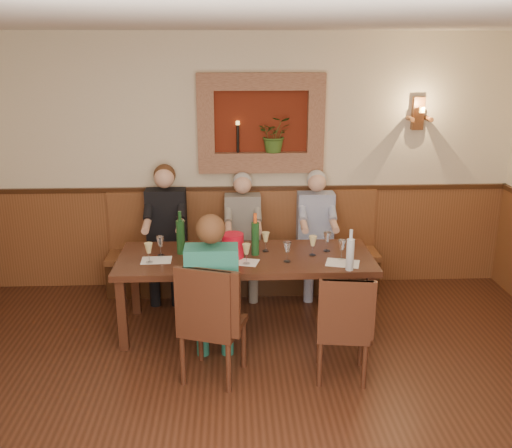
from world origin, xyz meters
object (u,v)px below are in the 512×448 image
(chair_near_right, at_px, (341,347))
(water_bottle, at_px, (350,254))
(person_bench_left, at_px, (167,243))
(person_bench_mid, at_px, (243,245))
(person_bench_right, at_px, (316,244))
(spittoon_bucket, at_px, (233,246))
(bench, at_px, (244,261))
(person_chair_front, at_px, (213,308))
(wine_bottle_green_b, at_px, (181,236))
(chair_near_left, at_px, (213,344))
(wine_bottle_green_a, at_px, (255,238))
(dining_table, at_px, (246,263))

(chair_near_right, xyz_separation_m, water_bottle, (0.15, 0.52, 0.63))
(person_bench_left, bearing_deg, person_bench_mid, 0.22)
(chair_near_right, distance_m, person_bench_right, 1.77)
(chair_near_right, bearing_deg, water_bottle, 81.84)
(water_bottle, bearing_deg, spittoon_bucket, 160.71)
(bench, bearing_deg, person_bench_mid, -94.12)
(person_chair_front, xyz_separation_m, wine_bottle_green_b, (-0.32, 0.87, 0.34))
(chair_near_right, xyz_separation_m, wine_bottle_green_b, (-1.38, 1.00, 0.65))
(bench, xyz_separation_m, person_bench_left, (-0.84, -0.11, 0.27))
(person_bench_mid, bearing_deg, bench, 85.88)
(person_bench_left, bearing_deg, bench, 7.24)
(person_chair_front, bearing_deg, chair_near_right, -6.86)
(chair_near_left, bearing_deg, bench, 99.67)
(person_bench_mid, height_order, wine_bottle_green_a, person_bench_mid)
(bench, relative_size, water_bottle, 8.00)
(dining_table, distance_m, person_chair_front, 0.83)
(wine_bottle_green_a, bearing_deg, chair_near_left, -113.52)
(wine_bottle_green_a, height_order, wine_bottle_green_b, wine_bottle_green_b)
(chair_near_left, relative_size, spittoon_bucket, 4.50)
(bench, relative_size, wine_bottle_green_a, 7.36)
(wine_bottle_green_a, distance_m, wine_bottle_green_b, 0.71)
(chair_near_right, height_order, wine_bottle_green_a, wine_bottle_green_a)
(person_bench_left, distance_m, wine_bottle_green_a, 1.27)
(wine_bottle_green_b, relative_size, water_bottle, 1.12)
(person_bench_left, height_order, person_bench_mid, person_bench_left)
(person_bench_right, distance_m, wine_bottle_green_b, 1.63)
(dining_table, relative_size, bench, 0.80)
(bench, xyz_separation_m, person_chair_front, (-0.29, -1.72, 0.26))
(spittoon_bucket, bearing_deg, person_bench_mid, 82.61)
(person_bench_right, relative_size, wine_bottle_green_a, 3.37)
(chair_near_left, xyz_separation_m, wine_bottle_green_b, (-0.32, 0.96, 0.62))
(spittoon_bucket, bearing_deg, chair_near_right, -44.76)
(bench, distance_m, chair_near_right, 2.00)
(wine_bottle_green_b, bearing_deg, water_bottle, -17.60)
(person_bench_left, height_order, spittoon_bucket, person_bench_left)
(bench, height_order, water_bottle, water_bottle)
(chair_near_right, relative_size, person_bench_mid, 0.69)
(person_bench_right, relative_size, wine_bottle_green_b, 3.27)
(bench, distance_m, wine_bottle_green_a, 1.09)
(dining_table, height_order, person_bench_mid, person_bench_mid)
(wine_bottle_green_b, bearing_deg, chair_near_left, -71.63)
(person_bench_mid, xyz_separation_m, person_chair_front, (-0.28, -1.62, 0.03))
(dining_table, bearing_deg, chair_near_right, -49.80)
(wine_bottle_green_b, bearing_deg, bench, 54.04)
(chair_near_right, height_order, wine_bottle_green_b, wine_bottle_green_b)
(person_bench_left, distance_m, water_bottle, 2.16)
(person_bench_left, bearing_deg, chair_near_left, -72.33)
(person_bench_mid, relative_size, water_bottle, 3.61)
(wine_bottle_green_a, bearing_deg, dining_table, -159.92)
(person_bench_mid, height_order, person_bench_right, person_bench_right)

